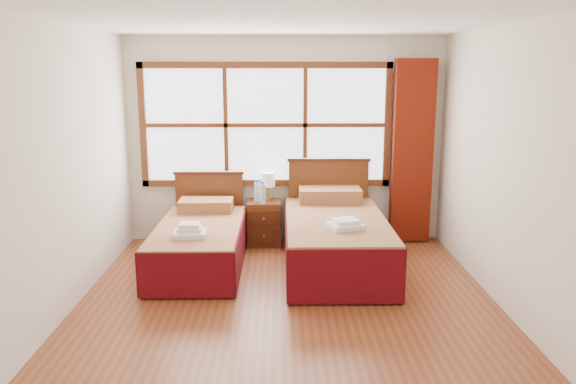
{
  "coord_description": "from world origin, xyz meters",
  "views": [
    {
      "loc": [
        -0.06,
        -4.88,
        2.17
      ],
      "look_at": [
        0.01,
        0.7,
        0.96
      ],
      "focal_mm": 35.0,
      "sensor_mm": 36.0,
      "label": 1
    }
  ],
  "objects": [
    {
      "name": "wall_right",
      "position": [
        2.0,
        0.0,
        1.3
      ],
      "size": [
        0.0,
        4.5,
        4.5
      ],
      "primitive_type": "plane",
      "rotation": [
        1.57,
        0.0,
        -1.57
      ],
      "color": "silver",
      "rests_on": "floor"
    },
    {
      "name": "lamp",
      "position": [
        -0.22,
        2.11,
        0.81
      ],
      "size": [
        0.18,
        0.18,
        0.35
      ],
      "color": "gold",
      "rests_on": "nightstand"
    },
    {
      "name": "wall_back",
      "position": [
        0.0,
        2.25,
        1.3
      ],
      "size": [
        4.0,
        0.0,
        4.0
      ],
      "primitive_type": "plane",
      "rotation": [
        1.57,
        0.0,
        0.0
      ],
      "color": "silver",
      "rests_on": "floor"
    },
    {
      "name": "ceiling",
      "position": [
        0.0,
        0.0,
        2.6
      ],
      "size": [
        4.5,
        4.5,
        0.0
      ],
      "primitive_type": "plane",
      "rotation": [
        3.14,
        0.0,
        0.0
      ],
      "color": "white",
      "rests_on": "wall_back"
    },
    {
      "name": "wall_left",
      "position": [
        -2.0,
        0.0,
        1.3
      ],
      "size": [
        0.0,
        4.5,
        4.5
      ],
      "primitive_type": "plane",
      "rotation": [
        1.57,
        0.0,
        1.57
      ],
      "color": "silver",
      "rests_on": "floor"
    },
    {
      "name": "bed_left",
      "position": [
        -0.97,
        1.2,
        0.28
      ],
      "size": [
        0.96,
        1.98,
        0.92
      ],
      "color": "#431E0E",
      "rests_on": "floor"
    },
    {
      "name": "floor",
      "position": [
        0.0,
        0.0,
        0.0
      ],
      "size": [
        4.5,
        4.5,
        0.0
      ],
      "primitive_type": "plane",
      "color": "brown",
      "rests_on": "ground"
    },
    {
      "name": "curtain",
      "position": [
        1.6,
        2.11,
        1.17
      ],
      "size": [
        0.5,
        0.16,
        2.3
      ],
      "primitive_type": "cube",
      "color": "maroon",
      "rests_on": "wall_back"
    },
    {
      "name": "nightstand",
      "position": [
        -0.27,
        1.99,
        0.28
      ],
      "size": [
        0.42,
        0.42,
        0.56
      ],
      "color": "#5B2C13",
      "rests_on": "floor"
    },
    {
      "name": "towels_right",
      "position": [
        0.61,
        0.69,
        0.62
      ],
      "size": [
        0.39,
        0.37,
        0.1
      ],
      "rotation": [
        0.0,
        0.0,
        0.3
      ],
      "color": "white",
      "rests_on": "bed_right"
    },
    {
      "name": "bottle_far",
      "position": [
        -0.28,
        1.9,
        0.69
      ],
      "size": [
        0.07,
        0.07,
        0.27
      ],
      "color": "silver",
      "rests_on": "nightstand"
    },
    {
      "name": "bottle_near",
      "position": [
        -0.36,
        1.99,
        0.69
      ],
      "size": [
        0.07,
        0.07,
        0.28
      ],
      "color": "silver",
      "rests_on": "nightstand"
    },
    {
      "name": "bed_right",
      "position": [
        0.55,
        1.2,
        0.33
      ],
      "size": [
        1.12,
        2.16,
        1.09
      ],
      "color": "#431E0E",
      "rests_on": "floor"
    },
    {
      "name": "window",
      "position": [
        -0.25,
        2.21,
        1.5
      ],
      "size": [
        3.16,
        0.06,
        1.56
      ],
      "color": "white",
      "rests_on": "wall_back"
    },
    {
      "name": "towels_left",
      "position": [
        -1.01,
        0.73,
        0.55
      ],
      "size": [
        0.34,
        0.3,
        0.14
      ],
      "rotation": [
        0.0,
        0.0,
        0.06
      ],
      "color": "white",
      "rests_on": "bed_left"
    }
  ]
}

